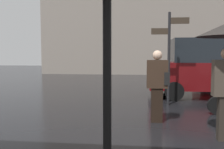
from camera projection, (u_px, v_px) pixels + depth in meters
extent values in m
cylinder|color=black|center=(107.00, 87.00, 2.27)|extent=(0.08, 0.08, 2.43)
cube|color=black|center=(157.00, 105.00, 5.61)|extent=(0.25, 0.16, 0.76)
cube|color=#332319|center=(157.00, 74.00, 5.56)|extent=(0.45, 0.20, 0.62)
sphere|color=beige|center=(157.00, 55.00, 5.52)|extent=(0.21, 0.21, 0.21)
cube|color=black|center=(167.00, 78.00, 5.54)|extent=(0.12, 0.24, 0.28)
cylinder|color=black|center=(217.00, 105.00, 6.33)|extent=(0.46, 0.09, 0.46)
cube|color=black|center=(220.00, 79.00, 6.27)|extent=(0.28, 0.28, 0.24)
cylinder|color=black|center=(208.00, 78.00, 12.64)|extent=(0.64, 0.18, 0.64)
cylinder|color=black|center=(218.00, 82.00, 11.01)|extent=(0.64, 0.18, 0.64)
cube|color=#590C0F|center=(213.00, 75.00, 8.90)|extent=(4.49, 1.88, 0.92)
cube|color=black|center=(207.00, 51.00, 8.86)|extent=(2.47, 1.73, 0.81)
cylinder|color=black|center=(168.00, 85.00, 10.04)|extent=(0.62, 0.18, 0.62)
cylinder|color=black|center=(174.00, 91.00, 8.18)|extent=(0.62, 0.18, 0.62)
cylinder|color=black|center=(169.00, 59.00, 7.42)|extent=(0.08, 0.08, 2.73)
cube|color=#33281E|center=(179.00, 21.00, 7.30)|extent=(0.56, 0.04, 0.18)
cube|color=#33281E|center=(160.00, 31.00, 7.38)|extent=(0.52, 0.04, 0.18)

